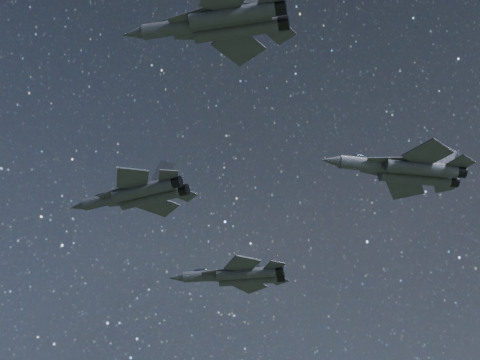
# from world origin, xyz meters

# --- Properties ---
(jet_lead) EXTENTS (17.39, 11.94, 4.36)m
(jet_lead) POSITION_xyz_m (-13.00, 2.43, 150.12)
(jet_lead) COLOR #2F323B
(jet_left) EXTENTS (16.88, 11.99, 4.29)m
(jet_left) POSITION_xyz_m (-3.07, 17.69, 145.38)
(jet_left) COLOR #2F323B
(jet_right) EXTENTS (15.61, 11.14, 3.99)m
(jet_right) POSITION_xyz_m (3.19, -24.46, 149.11)
(jet_right) COLOR #2F323B
(jet_slot) EXTENTS (17.10, 11.41, 4.34)m
(jet_slot) POSITION_xyz_m (19.53, -0.82, 147.55)
(jet_slot) COLOR #2F323B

